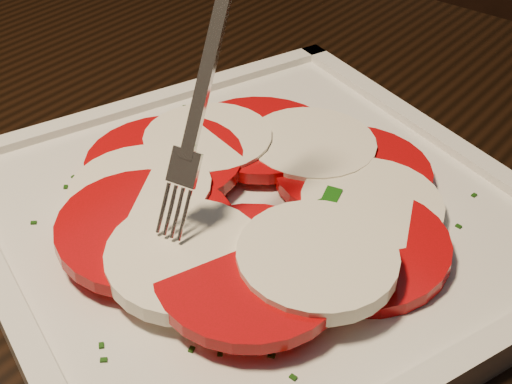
# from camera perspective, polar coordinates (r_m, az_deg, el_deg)

# --- Properties ---
(table) EXTENTS (1.20, 0.81, 0.75)m
(table) POSITION_cam_1_polar(r_m,az_deg,el_deg) (0.53, -2.97, -9.41)
(table) COLOR black
(table) RESTS_ON ground
(chair) EXTENTS (0.53, 0.53, 0.93)m
(chair) POSITION_cam_1_polar(r_m,az_deg,el_deg) (1.13, 14.60, 9.46)
(chair) COLOR black
(chair) RESTS_ON ground
(plate) EXTENTS (0.40, 0.40, 0.01)m
(plate) POSITION_cam_1_polar(r_m,az_deg,el_deg) (0.44, -0.00, -2.32)
(plate) COLOR white
(plate) RESTS_ON table
(caprese_salad) EXTENTS (0.24, 0.26, 0.03)m
(caprese_salad) POSITION_cam_1_polar(r_m,az_deg,el_deg) (0.43, -0.00, -0.43)
(caprese_salad) COLOR #BB040B
(caprese_salad) RESTS_ON plate
(fork) EXTENTS (0.05, 0.09, 0.14)m
(fork) POSITION_cam_1_polar(r_m,az_deg,el_deg) (0.38, -3.49, 8.64)
(fork) COLOR white
(fork) RESTS_ON caprese_salad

